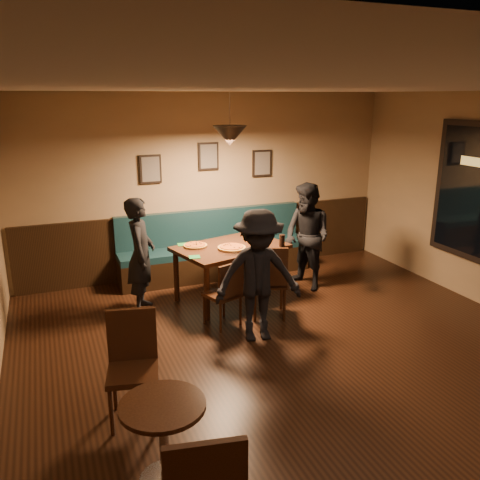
{
  "coord_description": "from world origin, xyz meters",
  "views": [
    {
      "loc": [
        -2.39,
        -3.81,
        2.74
      ],
      "look_at": [
        -0.11,
        1.9,
        0.95
      ],
      "focal_mm": 37.17,
      "sensor_mm": 36.0,
      "label": 1
    }
  ],
  "objects": [
    {
      "name": "picture_right",
      "position": [
        0.9,
        3.47,
        1.7
      ],
      "size": [
        0.32,
        0.04,
        0.42
      ],
      "primitive_type": "cube",
      "color": "black",
      "rests_on": "wall_back"
    },
    {
      "name": "pizza_c",
      "position": [
        0.33,
        2.43,
        0.79
      ],
      "size": [
        0.39,
        0.39,
        0.04
      ],
      "primitive_type": "cylinder",
      "rotation": [
        0.0,
        0.0,
        -0.23
      ],
      "color": "orange",
      "rests_on": "dining_table"
    },
    {
      "name": "cafe_chair_far",
      "position": [
        -1.85,
        0.02,
        0.48
      ],
      "size": [
        0.51,
        0.51,
        0.97
      ],
      "primitive_type": null,
      "rotation": [
        0.0,
        0.0,
        2.93
      ],
      "color": "#32170E",
      "rests_on": "floor"
    },
    {
      "name": "diner_right",
      "position": [
        1.07,
        2.23,
        0.78
      ],
      "size": [
        0.78,
        0.89,
        1.56
      ],
      "primitive_type": "imported",
      "rotation": [
        0.0,
        0.0,
        -1.29
      ],
      "color": "black",
      "rests_on": "floor"
    },
    {
      "name": "cafe_table",
      "position": [
        -1.77,
        -0.79,
        0.33
      ],
      "size": [
        0.73,
        0.73,
        0.66
      ],
      "primitive_type": "cylinder",
      "rotation": [
        0.0,
        0.0,
        -0.19
      ],
      "color": "black",
      "rests_on": "floor"
    },
    {
      "name": "napkin_a",
      "position": [
        -0.7,
        2.54,
        0.78
      ],
      "size": [
        0.16,
        0.16,
        0.01
      ],
      "primitive_type": "cube",
      "rotation": [
        0.0,
        0.0,
        -0.16
      ],
      "color": "#20792B",
      "rests_on": "dining_table"
    },
    {
      "name": "soda_glass",
      "position": [
        0.53,
        1.96,
        0.86
      ],
      "size": [
        0.09,
        0.09,
        0.16
      ],
      "primitive_type": "cylinder",
      "rotation": [
        0.0,
        0.0,
        -0.24
      ],
      "color": "black",
      "rests_on": "dining_table"
    },
    {
      "name": "picture_center",
      "position": [
        0.0,
        3.47,
        1.85
      ],
      "size": [
        0.32,
        0.04,
        0.42
      ],
      "primitive_type": "cube",
      "color": "black",
      "rests_on": "wall_back"
    },
    {
      "name": "diner_front",
      "position": [
        -0.23,
        1.03,
        0.77
      ],
      "size": [
        1.08,
        0.74,
        1.55
      ],
      "primitive_type": "imported",
      "rotation": [
        0.0,
        0.0,
        -0.17
      ],
      "color": "black",
      "rests_on": "floor"
    },
    {
      "name": "diner_left",
      "position": [
        -1.31,
        2.34,
        0.76
      ],
      "size": [
        0.51,
        0.63,
        1.51
      ],
      "primitive_type": "imported",
      "rotation": [
        0.0,
        0.0,
        1.28
      ],
      "color": "black",
      "rests_on": "floor"
    },
    {
      "name": "wall_back",
      "position": [
        0.0,
        3.5,
        1.4
      ],
      "size": [
        6.0,
        0.0,
        6.0
      ],
      "primitive_type": "plane",
      "rotation": [
        1.57,
        0.0,
        0.0
      ],
      "color": "#8C704F",
      "rests_on": "ground"
    },
    {
      "name": "napkin_b",
      "position": [
        -0.71,
        1.95,
        0.78
      ],
      "size": [
        0.16,
        0.16,
        0.01
      ],
      "primitive_type": "cube",
      "rotation": [
        0.0,
        0.0,
        -0.18
      ],
      "color": "#217B35",
      "rests_on": "dining_table"
    },
    {
      "name": "cutlery_set",
      "position": [
        -0.18,
        1.86,
        0.78
      ],
      "size": [
        0.18,
        0.09,
        0.0
      ],
      "primitive_type": "cube",
      "rotation": [
        0.0,
        0.0,
        1.18
      ],
      "color": "silver",
      "rests_on": "dining_table"
    },
    {
      "name": "chair_near_right",
      "position": [
        0.15,
        1.55,
        0.49
      ],
      "size": [
        0.55,
        0.55,
        0.97
      ],
      "primitive_type": null,
      "rotation": [
        0.0,
        0.0,
        -0.36
      ],
      "color": "black",
      "rests_on": "floor"
    },
    {
      "name": "picture_left",
      "position": [
        -0.9,
        3.47,
        1.7
      ],
      "size": [
        0.32,
        0.04,
        0.42
      ],
      "primitive_type": "cube",
      "color": "black",
      "rests_on": "wall_back"
    },
    {
      "name": "ceiling",
      "position": [
        0.0,
        0.0,
        2.8
      ],
      "size": [
        7.0,
        7.0,
        0.0
      ],
      "primitive_type": "plane",
      "rotation": [
        3.14,
        0.0,
        0.0
      ],
      "color": "silver",
      "rests_on": "ground"
    },
    {
      "name": "booth_bench",
      "position": [
        0.0,
        3.2,
        0.5
      ],
      "size": [
        3.0,
        0.6,
        1.0
      ],
      "primitive_type": null,
      "color": "#0F232D",
      "rests_on": "ground"
    },
    {
      "name": "pizza_a",
      "position": [
        -0.56,
        2.38,
        0.79
      ],
      "size": [
        0.33,
        0.33,
        0.04
      ],
      "primitive_type": "cylinder",
      "rotation": [
        0.0,
        0.0,
        0.03
      ],
      "color": "orange",
      "rests_on": "dining_table"
    },
    {
      "name": "tabasco_bottle",
      "position": [
        0.35,
        2.2,
        0.83
      ],
      "size": [
        0.04,
        0.04,
        0.12
      ],
      "primitive_type": "cylinder",
      "rotation": [
        0.0,
        0.0,
        0.43
      ],
      "color": "#991005",
      "rests_on": "dining_table"
    },
    {
      "name": "chair_near_left",
      "position": [
        -0.49,
        1.52,
        0.42
      ],
      "size": [
        0.48,
        0.48,
        0.84
      ],
      "primitive_type": null,
      "rotation": [
        0.0,
        0.0,
        0.35
      ],
      "color": "black",
      "rests_on": "floor"
    },
    {
      "name": "floor",
      "position": [
        0.0,
        0.0,
        0.0
      ],
      "size": [
        7.0,
        7.0,
        0.0
      ],
      "primitive_type": "plane",
      "color": "black",
      "rests_on": "ground"
    },
    {
      "name": "dining_table",
      "position": [
        -0.11,
        2.25,
        0.39
      ],
      "size": [
        1.64,
        1.27,
        0.77
      ],
      "primitive_type": "cube",
      "rotation": [
        0.0,
        0.0,
        0.26
      ],
      "color": "black",
      "rests_on": "floor"
    },
    {
      "name": "pendant_lamp",
      "position": [
        -0.11,
        2.25,
        2.25
      ],
      "size": [
        0.44,
        0.44,
        0.25
      ],
      "primitive_type": "cone",
      "rotation": [
        3.14,
        0.0,
        0.0
      ],
      "color": "black",
      "rests_on": "ceiling"
    },
    {
      "name": "wainscot",
      "position": [
        0.0,
        3.47,
        0.5
      ],
      "size": [
        5.88,
        0.06,
        1.0
      ],
      "primitive_type": "cube",
      "color": "black",
      "rests_on": "ground"
    },
    {
      "name": "pizza_b",
      "position": [
        -0.15,
        2.1,
        0.79
      ],
      "size": [
        0.39,
        0.39,
        0.04
      ],
      "primitive_type": "cylinder",
      "rotation": [
        0.0,
        0.0,
        -0.04
      ],
      "color": "gold",
      "rests_on": "dining_table"
    }
  ]
}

